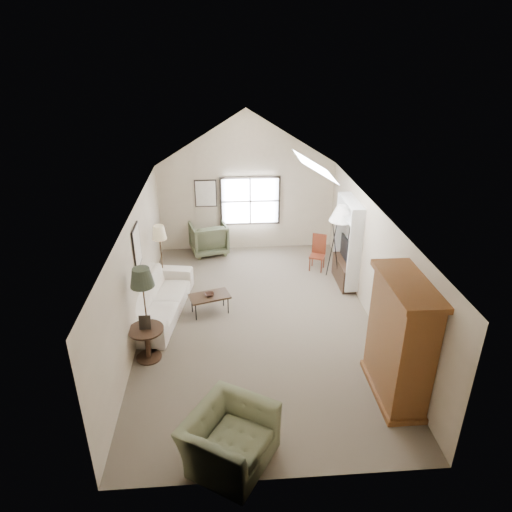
{
  "coord_description": "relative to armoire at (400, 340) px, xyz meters",
  "views": [
    {
      "loc": [
        -0.66,
        -8.42,
        5.59
      ],
      "look_at": [
        0.0,
        0.4,
        1.4
      ],
      "focal_mm": 32.0,
      "sensor_mm": 36.0,
      "label": 1
    }
  ],
  "objects": [
    {
      "name": "media_console",
      "position": [
        0.14,
        4.0,
        -0.8
      ],
      "size": [
        0.34,
        1.18,
        0.6
      ],
      "primitive_type": "cube",
      "color": "#382316",
      "rests_on": "ground"
    },
    {
      "name": "tripod_lamp",
      "position": [
        0.02,
        4.29,
        -0.09
      ],
      "size": [
        0.75,
        0.75,
        2.01
      ],
      "primitive_type": null,
      "rotation": [
        0.0,
        0.0,
        -0.34
      ],
      "color": "silver",
      "rests_on": "ground"
    },
    {
      "name": "tv_alcove",
      "position": [
        0.16,
        4.0,
        0.05
      ],
      "size": [
        0.32,
        1.3,
        2.1
      ],
      "primitive_type": "cube",
      "color": "white",
      "rests_on": "ground"
    },
    {
      "name": "room_shell",
      "position": [
        -2.18,
        2.4,
        2.11
      ],
      "size": [
        5.01,
        8.01,
        4.0
      ],
      "color": "#665C49",
      "rests_on": "ground"
    },
    {
      "name": "coffee_table",
      "position": [
        -3.22,
        2.82,
        -0.87
      ],
      "size": [
        0.99,
        0.73,
        0.45
      ],
      "primitive_type": "cube",
      "rotation": [
        0.0,
        0.0,
        0.3
      ],
      "color": "#352215",
      "rests_on": "ground"
    },
    {
      "name": "armchair_near",
      "position": [
        -2.86,
        -1.2,
        -0.69
      ],
      "size": [
        1.59,
        1.64,
        0.81
      ],
      "primitive_type": "imported",
      "rotation": [
        0.0,
        0.0,
        1.01
      ],
      "color": "#61694A",
      "rests_on": "ground"
    },
    {
      "name": "wall_art",
      "position": [
        -4.06,
        4.34,
        0.63
      ],
      "size": [
        1.97,
        3.71,
        0.88
      ],
      "color": "black",
      "rests_on": "room_shell"
    },
    {
      "name": "skylight",
      "position": [
        -0.88,
        3.3,
        2.12
      ],
      "size": [
        0.8,
        1.2,
        0.52
      ],
      "primitive_type": null,
      "color": "white",
      "rests_on": "room_shell"
    },
    {
      "name": "sofa",
      "position": [
        -4.38,
        2.88,
        -0.71
      ],
      "size": [
        1.48,
        2.84,
        0.79
      ],
      "primitive_type": "imported",
      "rotation": [
        0.0,
        0.0,
        1.41
      ],
      "color": "white",
      "rests_on": "ground"
    },
    {
      "name": "bowl",
      "position": [
        -3.22,
        2.82,
        -0.62
      ],
      "size": [
        0.27,
        0.27,
        0.05
      ],
      "primitive_type": "imported",
      "rotation": [
        0.0,
        0.0,
        0.3
      ],
      "color": "#391F17",
      "rests_on": "coffee_table"
    },
    {
      "name": "dark_lamp",
      "position": [
        -4.38,
        1.48,
        -0.16
      ],
      "size": [
        0.52,
        0.52,
        1.88
      ],
      "primitive_type": null,
      "rotation": [
        0.0,
        0.0,
        -0.16
      ],
      "color": "black",
      "rests_on": "ground"
    },
    {
      "name": "window",
      "position": [
        -2.08,
        6.36,
        0.35
      ],
      "size": [
        1.72,
        0.08,
        1.42
      ],
      "primitive_type": "cube",
      "color": "black",
      "rests_on": "room_shell"
    },
    {
      "name": "tan_lamp",
      "position": [
        -4.38,
        4.08,
        -0.25
      ],
      "size": [
        0.39,
        0.39,
        1.69
      ],
      "primitive_type": null,
      "rotation": [
        0.0,
        0.0,
        -0.16
      ],
      "color": "tan",
      "rests_on": "ground"
    },
    {
      "name": "armchair_far",
      "position": [
        -3.3,
        6.1,
        -0.64
      ],
      "size": [
        1.2,
        1.22,
        0.92
      ],
      "primitive_type": "imported",
      "rotation": [
        0.0,
        0.0,
        3.39
      ],
      "color": "#525B3F",
      "rests_on": "ground"
    },
    {
      "name": "side_table",
      "position": [
        -4.38,
        1.28,
        -0.76
      ],
      "size": [
        0.78,
        0.78,
        0.68
      ],
      "primitive_type": "cylinder",
      "rotation": [
        0.0,
        0.0,
        -0.16
      ],
      "color": "#352516",
      "rests_on": "ground"
    },
    {
      "name": "side_chair",
      "position": [
        -0.39,
        4.79,
        -0.62
      ],
      "size": [
        0.5,
        0.5,
        0.97
      ],
      "primitive_type": "cube",
      "rotation": [
        0.0,
        0.0,
        -0.41
      ],
      "color": "maroon",
      "rests_on": "ground"
    },
    {
      "name": "armoire",
      "position": [
        0.0,
        0.0,
        0.0
      ],
      "size": [
        0.6,
        1.5,
        2.2
      ],
      "primitive_type": "cube",
      "color": "brown",
      "rests_on": "ground"
    },
    {
      "name": "tv_panel",
      "position": [
        0.14,
        4.0,
        -0.18
      ],
      "size": [
        0.05,
        0.9,
        0.55
      ],
      "primitive_type": "cube",
      "color": "black",
      "rests_on": "media_console"
    }
  ]
}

